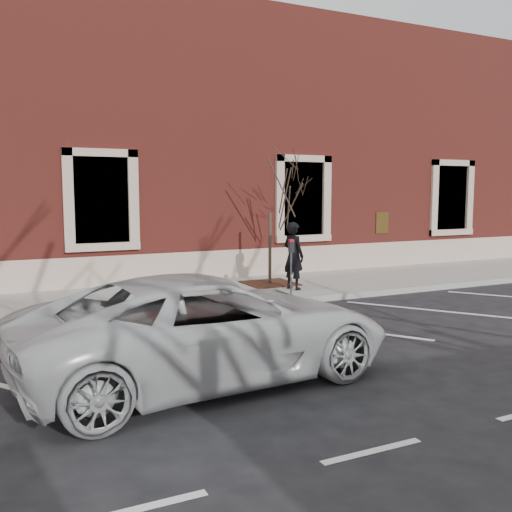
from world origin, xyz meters
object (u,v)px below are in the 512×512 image
man (293,256)px  sapling (270,193)px  parking_meter (291,256)px  white_truck (208,327)px

man → sapling: bearing=-9.3°
parking_meter → sapling: 2.21m
man → parking_meter: man is taller
man → white_truck: size_ratio=0.32×
white_truck → sapling: bearing=-38.7°
sapling → white_truck: sapling is taller
parking_meter → white_truck: (-3.90, -4.54, -0.34)m
parking_meter → white_truck: size_ratio=0.25×
parking_meter → sapling: bearing=79.1°
man → white_truck: (-4.30, -5.14, -0.27)m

